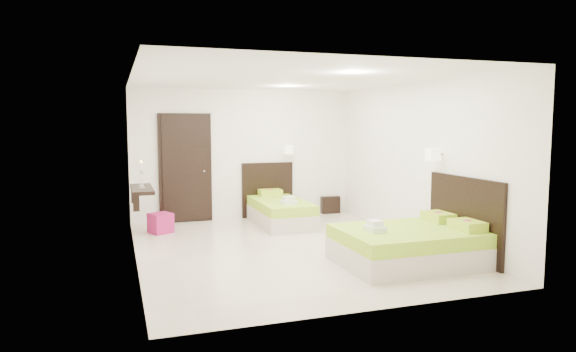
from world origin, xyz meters
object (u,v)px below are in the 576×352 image
object	(u,v)px
ottoman	(161,223)
bed_single	(279,210)
bed_double	(413,243)
nightstand	(328,204)

from	to	relation	value
ottoman	bed_single	bearing A→B (deg)	2.85
bed_double	nightstand	world-z (taller)	bed_double
bed_single	bed_double	bearing A→B (deg)	-74.23
bed_single	bed_double	world-z (taller)	bed_double
bed_single	bed_double	size ratio (longest dim) A/B	0.95
bed_single	ottoman	xyz separation A→B (m)	(-2.24, -0.11, -0.10)
nightstand	ottoman	distance (m)	3.76
bed_single	nightstand	bearing A→B (deg)	31.49
bed_single	bed_double	distance (m)	3.37
bed_single	ottoman	world-z (taller)	bed_single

